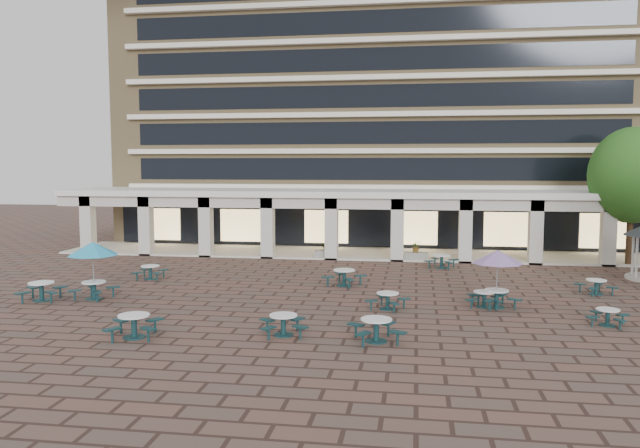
# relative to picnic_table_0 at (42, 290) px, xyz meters

# --- Properties ---
(ground) EXTENTS (120.00, 120.00, 0.00)m
(ground) POSITION_rel_picnic_table_0_xyz_m (13.41, 1.79, -0.50)
(ground) COLOR brown
(ground) RESTS_ON ground
(apartment_building) EXTENTS (40.00, 15.50, 25.20)m
(apartment_building) POSITION_rel_picnic_table_0_xyz_m (13.41, 27.25, 12.10)
(apartment_building) COLOR tan
(apartment_building) RESTS_ON ground
(retail_arcade) EXTENTS (42.00, 6.60, 4.40)m
(retail_arcade) POSITION_rel_picnic_table_0_xyz_m (13.41, 16.59, 2.50)
(retail_arcade) COLOR white
(retail_arcade) RESTS_ON ground
(picnic_table_0) EXTENTS (2.18, 2.18, 0.84)m
(picnic_table_0) POSITION_rel_picnic_table_0_xyz_m (0.00, 0.00, 0.00)
(picnic_table_0) COLOR #13363B
(picnic_table_0) RESTS_ON ground
(picnic_table_1) EXTENTS (2.01, 2.01, 0.77)m
(picnic_table_1) POSITION_rel_picnic_table_0_xyz_m (12.01, -3.96, -0.05)
(picnic_table_1) COLOR #13363B
(picnic_table_1) RESTS_ON ground
(picnic_table_2) EXTENTS (2.17, 2.17, 0.82)m
(picnic_table_2) POSITION_rel_picnic_table_0_xyz_m (15.36, -4.24, -0.02)
(picnic_table_2) COLOR #13363B
(picnic_table_2) RESTS_ON ground
(picnic_table_3) EXTENTS (1.78, 1.78, 0.65)m
(picnic_table_3) POSITION_rel_picnic_table_0_xyz_m (23.96, -0.74, -0.12)
(picnic_table_3) COLOR #13363B
(picnic_table_3) RESTS_ON ground
(picnic_table_4) EXTENTS (2.26, 2.26, 2.61)m
(picnic_table_4) POSITION_rel_picnic_table_0_xyz_m (2.17, 0.68, 1.72)
(picnic_table_4) COLOR #13363B
(picnic_table_4) RESTS_ON ground
(picnic_table_5) EXTENTS (2.15, 2.15, 0.84)m
(picnic_table_5) POSITION_rel_picnic_table_0_xyz_m (6.83, -5.06, -0.00)
(picnic_table_5) COLOR #13363B
(picnic_table_5) RESTS_ON ground
(picnic_table_6) EXTENTS (2.15, 2.15, 2.49)m
(picnic_table_6) POSITION_rel_picnic_table_0_xyz_m (20.14, 1.74, 1.61)
(picnic_table_6) COLOR #13363B
(picnic_table_6) RESTS_ON ground
(picnic_table_7) EXTENTS (1.86, 1.86, 0.70)m
(picnic_table_7) POSITION_rel_picnic_table_0_xyz_m (25.16, 5.29, -0.08)
(picnic_table_7) COLOR #13363B
(picnic_table_7) RESTS_ON ground
(picnic_table_8) EXTENTS (1.74, 1.74, 0.74)m
(picnic_table_8) POSITION_rel_picnic_table_0_xyz_m (2.64, 5.75, -0.06)
(picnic_table_8) COLOR #13363B
(picnic_table_8) RESTS_ON ground
(picnic_table_9) EXTENTS (1.94, 1.94, 0.72)m
(picnic_table_9) POSITION_rel_picnic_table_0_xyz_m (15.54, 0.68, -0.08)
(picnic_table_9) COLOR #13363B
(picnic_table_9) RESTS_ON ground
(picnic_table_10) EXTENTS (1.71, 1.71, 0.70)m
(picnic_table_10) POSITION_rel_picnic_table_0_xyz_m (19.63, 1.72, -0.09)
(picnic_table_10) COLOR #13363B
(picnic_table_10) RESTS_ON ground
(picnic_table_12) EXTENTS (2.26, 2.26, 0.83)m
(picnic_table_12) POSITION_rel_picnic_table_0_xyz_m (13.12, 5.53, -0.01)
(picnic_table_12) COLOR #13363B
(picnic_table_12) RESTS_ON ground
(picnic_table_13) EXTENTS (2.11, 2.11, 0.79)m
(picnic_table_13) POSITION_rel_picnic_table_0_xyz_m (18.22, 11.79, -0.03)
(picnic_table_13) COLOR #13363B
(picnic_table_13) RESTS_ON ground
(tree_east_c) EXTENTS (5.03, 5.03, 8.38)m
(tree_east_c) POSITION_rel_picnic_table_0_xyz_m (29.46, 14.38, 4.97)
(tree_east_c) COLOR #402A19
(tree_east_c) RESTS_ON ground
(planter_left) EXTENTS (1.50, 0.60, 1.16)m
(planter_left) POSITION_rel_picnic_table_0_xyz_m (10.89, 14.69, -0.08)
(planter_left) COLOR gray
(planter_left) RESTS_ON ground
(planter_right) EXTENTS (1.50, 0.66, 1.25)m
(planter_right) POSITION_rel_picnic_table_0_xyz_m (16.72, 14.69, -0.01)
(planter_right) COLOR gray
(planter_right) RESTS_ON ground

